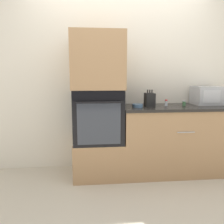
{
  "coord_description": "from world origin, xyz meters",
  "views": [
    {
      "loc": [
        -0.41,
        -2.49,
        1.3
      ],
      "look_at": [
        -0.15,
        0.21,
        0.86
      ],
      "focal_mm": 35.0,
      "sensor_mm": 36.0,
      "label": 1
    }
  ],
  "objects_px": {
    "bowl": "(138,106)",
    "microwave": "(207,95)",
    "knife_block": "(150,100)",
    "wall_oven": "(98,115)",
    "condiment_jar_near": "(184,103)",
    "condiment_jar_mid": "(166,103)"
  },
  "relations": [
    {
      "from": "wall_oven",
      "to": "condiment_jar_near",
      "type": "height_order",
      "value": "wall_oven"
    },
    {
      "from": "knife_block",
      "to": "condiment_jar_near",
      "type": "xyz_separation_m",
      "value": [
        0.48,
        -0.0,
        -0.05
      ]
    },
    {
      "from": "knife_block",
      "to": "condiment_jar_mid",
      "type": "distance_m",
      "value": 0.24
    },
    {
      "from": "wall_oven",
      "to": "knife_block",
      "type": "relative_size",
      "value": 3.1
    },
    {
      "from": "microwave",
      "to": "knife_block",
      "type": "bearing_deg",
      "value": -173.05
    },
    {
      "from": "bowl",
      "to": "condiment_jar_near",
      "type": "distance_m",
      "value": 0.66
    },
    {
      "from": "condiment_jar_near",
      "to": "condiment_jar_mid",
      "type": "height_order",
      "value": "condiment_jar_mid"
    },
    {
      "from": "bowl",
      "to": "knife_block",
      "type": "bearing_deg",
      "value": 26.59
    },
    {
      "from": "wall_oven",
      "to": "knife_block",
      "type": "height_order",
      "value": "wall_oven"
    },
    {
      "from": "wall_oven",
      "to": "bowl",
      "type": "height_order",
      "value": "wall_oven"
    },
    {
      "from": "wall_oven",
      "to": "microwave",
      "type": "relative_size",
      "value": 1.78
    },
    {
      "from": "microwave",
      "to": "bowl",
      "type": "bearing_deg",
      "value": -169.37
    },
    {
      "from": "microwave",
      "to": "condiment_jar_near",
      "type": "relative_size",
      "value": 5.27
    },
    {
      "from": "bowl",
      "to": "microwave",
      "type": "bearing_deg",
      "value": 10.63
    },
    {
      "from": "condiment_jar_mid",
      "to": "bowl",
      "type": "bearing_deg",
      "value": -166.64
    },
    {
      "from": "microwave",
      "to": "bowl",
      "type": "xyz_separation_m",
      "value": [
        -1.03,
        -0.19,
        -0.11
      ]
    },
    {
      "from": "bowl",
      "to": "condiment_jar_near",
      "type": "xyz_separation_m",
      "value": [
        0.65,
        0.09,
        0.01
      ]
    },
    {
      "from": "knife_block",
      "to": "bowl",
      "type": "bearing_deg",
      "value": -153.41
    },
    {
      "from": "wall_oven",
      "to": "condiment_jar_near",
      "type": "distance_m",
      "value": 1.17
    },
    {
      "from": "wall_oven",
      "to": "condiment_jar_near",
      "type": "relative_size",
      "value": 9.41
    },
    {
      "from": "microwave",
      "to": "condiment_jar_mid",
      "type": "relative_size",
      "value": 4.47
    },
    {
      "from": "microwave",
      "to": "wall_oven",
      "type": "bearing_deg",
      "value": -175.35
    }
  ]
}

